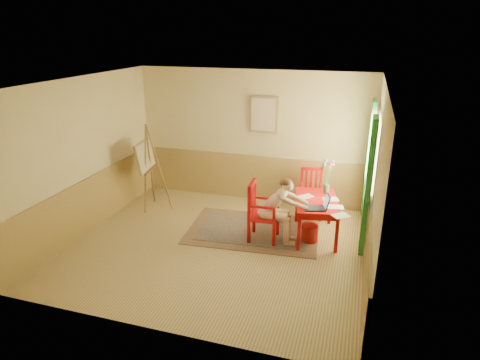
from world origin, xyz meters
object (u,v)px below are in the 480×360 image
(laptop, at_px, (318,206))
(table, at_px, (316,204))
(chair_back, at_px, (311,193))
(chair_left, at_px, (261,212))
(figure, at_px, (278,207))
(easel, at_px, (147,159))

(laptop, bearing_deg, table, 100.32)
(chair_back, bearing_deg, laptop, -77.47)
(table, xyz_separation_m, chair_left, (-0.91, -0.39, -0.09))
(table, relative_size, chair_back, 1.35)
(figure, bearing_deg, chair_back, 72.06)
(chair_left, xyz_separation_m, chair_back, (0.70, 1.26, -0.05))
(chair_back, distance_m, easel, 3.38)
(laptop, distance_m, easel, 3.64)
(chair_left, distance_m, laptop, 1.01)
(figure, bearing_deg, easel, 166.46)
(chair_back, bearing_deg, chair_left, -119.10)
(table, height_order, chair_left, chair_left)
(figure, bearing_deg, chair_left, -179.98)
(chair_left, relative_size, chair_back, 1.11)
(figure, bearing_deg, laptop, 1.09)
(figure, height_order, easel, easel)
(table, bearing_deg, figure, -147.78)
(chair_back, bearing_deg, table, -76.53)
(chair_left, distance_m, figure, 0.32)
(easel, bearing_deg, table, -4.95)
(chair_left, xyz_separation_m, laptop, (0.98, 0.01, 0.23))
(chair_left, xyz_separation_m, easel, (-2.58, 0.69, 0.53))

